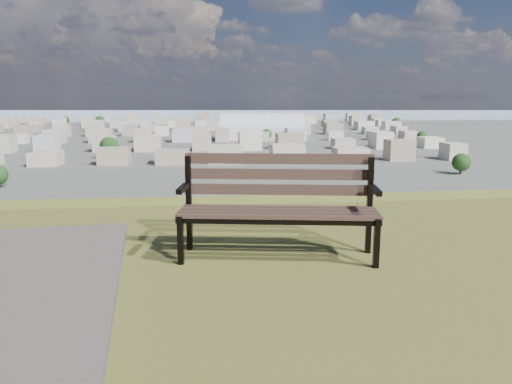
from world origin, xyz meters
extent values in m
cube|color=#433127|center=(0.98, 1.20, 25.48)|extent=(1.94, 0.41, 0.04)
cube|color=#433127|center=(1.00, 1.33, 25.48)|extent=(1.94, 0.41, 0.04)
cube|color=#433127|center=(1.02, 1.46, 25.48)|extent=(1.94, 0.41, 0.04)
cube|color=#433127|center=(1.04, 1.59, 25.48)|extent=(1.94, 0.41, 0.04)
cube|color=#433127|center=(1.05, 1.67, 25.65)|extent=(1.93, 0.36, 0.11)
cube|color=#433127|center=(1.06, 1.70, 25.81)|extent=(1.93, 0.36, 0.11)
cube|color=#433127|center=(1.06, 1.73, 25.97)|extent=(1.93, 0.36, 0.11)
cube|color=black|center=(0.05, 1.33, 25.24)|extent=(0.06, 0.07, 0.48)
cube|color=black|center=(0.13, 1.79, 25.50)|extent=(0.06, 0.07, 1.00)
cube|color=black|center=(0.09, 1.55, 25.45)|extent=(0.14, 0.54, 0.05)
cube|color=black|center=(0.08, 1.49, 25.72)|extent=(0.12, 0.39, 0.05)
cube|color=black|center=(1.89, 1.03, 25.24)|extent=(0.06, 0.07, 0.48)
cube|color=black|center=(1.97, 1.49, 25.50)|extent=(0.06, 0.07, 1.00)
cube|color=black|center=(1.93, 1.24, 25.45)|extent=(0.14, 0.54, 0.05)
cube|color=black|center=(1.92, 1.19, 25.72)|extent=(0.12, 0.39, 0.05)
cube|color=black|center=(0.97, 1.19, 25.43)|extent=(1.94, 0.36, 0.04)
cube|color=black|center=(1.04, 1.60, 25.43)|extent=(1.94, 0.36, 0.04)
cone|color=brown|center=(2.40, 3.20, 25.09)|extent=(0.08, 0.08, 0.18)
cube|color=silver|center=(38.66, 312.05, 2.91)|extent=(54.90, 28.83, 5.83)
cylinder|color=white|center=(38.66, 312.05, 5.83)|extent=(54.90, 28.83, 22.15)
cube|color=silver|center=(-60.00, 200.00, 3.50)|extent=(11.00, 11.00, 7.00)
cube|color=#C1B2A5|center=(-36.00, 200.00, 3.50)|extent=(11.00, 11.00, 7.00)
cube|color=beige|center=(-12.00, 200.00, 3.50)|extent=(11.00, 11.00, 7.00)
cube|color=#BBBBC0|center=(12.00, 200.00, 3.50)|extent=(11.00, 11.00, 7.00)
cube|color=#B8AB96|center=(36.00, 200.00, 3.50)|extent=(11.00, 11.00, 7.00)
cube|color=tan|center=(60.00, 200.00, 3.50)|extent=(11.00, 11.00, 7.00)
cube|color=beige|center=(84.00, 200.00, 3.50)|extent=(11.00, 11.00, 7.00)
cube|color=#BBB6AA|center=(108.00, 200.00, 3.50)|extent=(11.00, 11.00, 7.00)
cube|color=#C1B2A5|center=(-96.00, 250.00, 3.50)|extent=(11.00, 11.00, 7.00)
cube|color=beige|center=(-72.00, 250.00, 3.50)|extent=(11.00, 11.00, 7.00)
cube|color=#BBBBC0|center=(-48.00, 250.00, 3.50)|extent=(11.00, 11.00, 7.00)
cube|color=#B8AB96|center=(-24.00, 250.00, 3.50)|extent=(11.00, 11.00, 7.00)
cube|color=tan|center=(0.00, 250.00, 3.50)|extent=(11.00, 11.00, 7.00)
cube|color=beige|center=(24.00, 250.00, 3.50)|extent=(11.00, 11.00, 7.00)
cube|color=#BBB6AA|center=(48.00, 250.00, 3.50)|extent=(11.00, 11.00, 7.00)
cube|color=silver|center=(72.00, 250.00, 3.50)|extent=(11.00, 11.00, 7.00)
cube|color=#C1B2A5|center=(96.00, 250.00, 3.50)|extent=(11.00, 11.00, 7.00)
cube|color=beige|center=(120.00, 250.00, 3.50)|extent=(11.00, 11.00, 7.00)
cube|color=#B8AB96|center=(-108.00, 300.00, 3.50)|extent=(11.00, 11.00, 7.00)
cube|color=tan|center=(-84.00, 300.00, 3.50)|extent=(11.00, 11.00, 7.00)
cube|color=beige|center=(-60.00, 300.00, 3.50)|extent=(11.00, 11.00, 7.00)
cube|color=#BBB6AA|center=(-36.00, 300.00, 3.50)|extent=(11.00, 11.00, 7.00)
cube|color=silver|center=(-12.00, 300.00, 3.50)|extent=(11.00, 11.00, 7.00)
cube|color=#C1B2A5|center=(12.00, 300.00, 3.50)|extent=(11.00, 11.00, 7.00)
cube|color=beige|center=(36.00, 300.00, 3.50)|extent=(11.00, 11.00, 7.00)
cube|color=#BBBBC0|center=(60.00, 300.00, 3.50)|extent=(11.00, 11.00, 7.00)
cube|color=#B8AB96|center=(84.00, 300.00, 3.50)|extent=(11.00, 11.00, 7.00)
cube|color=tan|center=(108.00, 300.00, 3.50)|extent=(11.00, 11.00, 7.00)
cube|color=beige|center=(132.00, 300.00, 3.50)|extent=(11.00, 11.00, 7.00)
cube|color=silver|center=(-120.00, 350.00, 3.50)|extent=(11.00, 11.00, 7.00)
cube|color=#C1B2A5|center=(-96.00, 350.00, 3.50)|extent=(11.00, 11.00, 7.00)
cube|color=beige|center=(-72.00, 350.00, 3.50)|extent=(11.00, 11.00, 7.00)
cube|color=#BBBBC0|center=(-48.00, 350.00, 3.50)|extent=(11.00, 11.00, 7.00)
cube|color=#B8AB96|center=(-24.00, 350.00, 3.50)|extent=(11.00, 11.00, 7.00)
cube|color=tan|center=(0.00, 350.00, 3.50)|extent=(11.00, 11.00, 7.00)
cube|color=beige|center=(24.00, 350.00, 3.50)|extent=(11.00, 11.00, 7.00)
cube|color=#BBB6AA|center=(48.00, 350.00, 3.50)|extent=(11.00, 11.00, 7.00)
cube|color=silver|center=(72.00, 350.00, 3.50)|extent=(11.00, 11.00, 7.00)
cube|color=#C1B2A5|center=(96.00, 350.00, 3.50)|extent=(11.00, 11.00, 7.00)
cube|color=beige|center=(120.00, 350.00, 3.50)|extent=(11.00, 11.00, 7.00)
cube|color=#BBBBC0|center=(144.00, 350.00, 3.50)|extent=(11.00, 11.00, 7.00)
cube|color=tan|center=(-132.00, 400.00, 3.50)|extent=(11.00, 11.00, 7.00)
cube|color=beige|center=(-108.00, 400.00, 3.50)|extent=(11.00, 11.00, 7.00)
cube|color=#BBB6AA|center=(-84.00, 400.00, 3.50)|extent=(11.00, 11.00, 7.00)
cube|color=silver|center=(-60.00, 400.00, 3.50)|extent=(11.00, 11.00, 7.00)
cube|color=#C1B2A5|center=(-36.00, 400.00, 3.50)|extent=(11.00, 11.00, 7.00)
cube|color=beige|center=(-12.00, 400.00, 3.50)|extent=(11.00, 11.00, 7.00)
cube|color=#BBBBC0|center=(12.00, 400.00, 3.50)|extent=(11.00, 11.00, 7.00)
cube|color=#B8AB96|center=(36.00, 400.00, 3.50)|extent=(11.00, 11.00, 7.00)
cube|color=tan|center=(60.00, 400.00, 3.50)|extent=(11.00, 11.00, 7.00)
cube|color=beige|center=(84.00, 400.00, 3.50)|extent=(11.00, 11.00, 7.00)
cube|color=#BBB6AA|center=(108.00, 400.00, 3.50)|extent=(11.00, 11.00, 7.00)
cube|color=silver|center=(132.00, 400.00, 3.50)|extent=(11.00, 11.00, 7.00)
cube|color=#C1B2A5|center=(156.00, 400.00, 3.50)|extent=(11.00, 11.00, 7.00)
cube|color=beige|center=(-168.00, 450.00, 3.50)|extent=(11.00, 11.00, 7.00)
cube|color=#BBBBC0|center=(-144.00, 450.00, 3.50)|extent=(11.00, 11.00, 7.00)
cube|color=#B8AB96|center=(-120.00, 450.00, 3.50)|extent=(11.00, 11.00, 7.00)
cube|color=tan|center=(-96.00, 450.00, 3.50)|extent=(11.00, 11.00, 7.00)
cube|color=beige|center=(-72.00, 450.00, 3.50)|extent=(11.00, 11.00, 7.00)
cube|color=#BBB6AA|center=(-48.00, 450.00, 3.50)|extent=(11.00, 11.00, 7.00)
cube|color=silver|center=(-24.00, 450.00, 3.50)|extent=(11.00, 11.00, 7.00)
cube|color=#C1B2A5|center=(0.00, 450.00, 3.50)|extent=(11.00, 11.00, 7.00)
cube|color=beige|center=(24.00, 450.00, 3.50)|extent=(11.00, 11.00, 7.00)
cube|color=#BBBBC0|center=(48.00, 450.00, 3.50)|extent=(11.00, 11.00, 7.00)
cube|color=#B8AB96|center=(72.00, 450.00, 3.50)|extent=(11.00, 11.00, 7.00)
cube|color=tan|center=(96.00, 450.00, 3.50)|extent=(11.00, 11.00, 7.00)
cube|color=beige|center=(120.00, 450.00, 3.50)|extent=(11.00, 11.00, 7.00)
cube|color=#BBB6AA|center=(144.00, 450.00, 3.50)|extent=(11.00, 11.00, 7.00)
cube|color=silver|center=(168.00, 450.00, 3.50)|extent=(11.00, 11.00, 7.00)
cube|color=#C1B2A5|center=(-180.00, 500.00, 3.50)|extent=(11.00, 11.00, 7.00)
cube|color=beige|center=(-156.00, 500.00, 3.50)|extent=(11.00, 11.00, 7.00)
cube|color=#BBBBC0|center=(-132.00, 500.00, 3.50)|extent=(11.00, 11.00, 7.00)
cube|color=#B8AB96|center=(-108.00, 500.00, 3.50)|extent=(11.00, 11.00, 7.00)
cube|color=tan|center=(-84.00, 500.00, 3.50)|extent=(11.00, 11.00, 7.00)
cube|color=beige|center=(-60.00, 500.00, 3.50)|extent=(11.00, 11.00, 7.00)
cube|color=#BBB6AA|center=(-36.00, 500.00, 3.50)|extent=(11.00, 11.00, 7.00)
cube|color=silver|center=(-12.00, 500.00, 3.50)|extent=(11.00, 11.00, 7.00)
cube|color=#C1B2A5|center=(12.00, 500.00, 3.50)|extent=(11.00, 11.00, 7.00)
cube|color=beige|center=(36.00, 500.00, 3.50)|extent=(11.00, 11.00, 7.00)
cube|color=#BBBBC0|center=(60.00, 500.00, 3.50)|extent=(11.00, 11.00, 7.00)
cube|color=#B8AB96|center=(84.00, 500.00, 3.50)|extent=(11.00, 11.00, 7.00)
cube|color=tan|center=(108.00, 500.00, 3.50)|extent=(11.00, 11.00, 7.00)
cube|color=beige|center=(132.00, 500.00, 3.50)|extent=(11.00, 11.00, 7.00)
cube|color=#BBB6AA|center=(156.00, 500.00, 3.50)|extent=(11.00, 11.00, 7.00)
cube|color=silver|center=(180.00, 500.00, 3.50)|extent=(11.00, 11.00, 7.00)
cube|color=#C1B2A5|center=(-192.00, 550.00, 3.50)|extent=(11.00, 11.00, 7.00)
cube|color=beige|center=(-168.00, 550.00, 3.50)|extent=(11.00, 11.00, 7.00)
cube|color=#BBBBC0|center=(-144.00, 550.00, 3.50)|extent=(11.00, 11.00, 7.00)
cube|color=#B8AB96|center=(-120.00, 550.00, 3.50)|extent=(11.00, 11.00, 7.00)
cube|color=tan|center=(-96.00, 550.00, 3.50)|extent=(11.00, 11.00, 7.00)
cube|color=beige|center=(-72.00, 550.00, 3.50)|extent=(11.00, 11.00, 7.00)
cube|color=#BBB6AA|center=(-48.00, 550.00, 3.50)|extent=(11.00, 11.00, 7.00)
cube|color=silver|center=(-24.00, 550.00, 3.50)|extent=(11.00, 11.00, 7.00)
cube|color=#C1B2A5|center=(0.00, 550.00, 3.50)|extent=(11.00, 11.00, 7.00)
cube|color=beige|center=(24.00, 550.00, 3.50)|extent=(11.00, 11.00, 7.00)
cube|color=#BBBBC0|center=(48.00, 550.00, 3.50)|extent=(11.00, 11.00, 7.00)
cube|color=#B8AB96|center=(72.00, 550.00, 3.50)|extent=(11.00, 11.00, 7.00)
cube|color=tan|center=(96.00, 550.00, 3.50)|extent=(11.00, 11.00, 7.00)
cube|color=beige|center=(120.00, 550.00, 3.50)|extent=(11.00, 11.00, 7.00)
cube|color=#BBB6AA|center=(144.00, 550.00, 3.50)|extent=(11.00, 11.00, 7.00)
cube|color=silver|center=(168.00, 550.00, 3.50)|extent=(11.00, 11.00, 7.00)
cube|color=#C1B2A5|center=(192.00, 550.00, 3.50)|extent=(11.00, 11.00, 7.00)
cylinder|color=#322019|center=(90.00, 160.00, 1.05)|extent=(0.80, 0.80, 2.10)
sphere|color=#123515|center=(90.00, 160.00, 4.20)|extent=(6.30, 6.30, 6.30)
cylinder|color=#322019|center=(-40.00, 220.00, 1.35)|extent=(0.80, 0.80, 2.70)
sphere|color=#123515|center=(-40.00, 220.00, 5.40)|extent=(8.10, 8.10, 8.10)
cylinder|color=#322019|center=(130.00, 280.00, 0.97)|extent=(0.80, 0.80, 1.95)
sphere|color=#123515|center=(130.00, 280.00, 3.90)|extent=(5.85, 5.85, 5.85)
cylinder|color=#322019|center=(60.00, 400.00, 1.12)|extent=(0.80, 0.80, 2.25)
sphere|color=#123515|center=(60.00, 400.00, 4.50)|extent=(6.75, 6.75, 6.75)
cylinder|color=#322019|center=(-90.00, 460.00, 1.43)|extent=(0.80, 0.80, 2.85)
sphere|color=#123515|center=(-90.00, 460.00, 5.70)|extent=(8.55, 8.55, 8.55)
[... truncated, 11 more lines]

